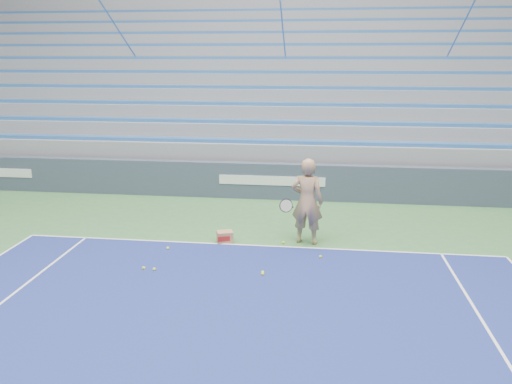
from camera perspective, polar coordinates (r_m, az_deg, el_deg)
sponsor_barrier at (r=15.16m, az=1.87°, el=1.26°), size 30.00×0.32×1.10m
bleachers at (r=20.49m, az=3.40°, el=10.03°), size 31.00×9.15×7.30m
tennis_player at (r=11.45m, az=5.86°, el=-1.09°), size 1.01×0.92×2.01m
ball_box at (r=11.72m, az=-3.58°, el=-5.14°), size 0.43×0.38×0.27m
tennis_ball_0 at (r=11.65m, az=3.16°, el=-5.79°), size 0.07×0.07×0.07m
tennis_ball_1 at (r=11.48m, az=-10.04°, el=-6.34°), size 0.07×0.07×0.07m
tennis_ball_2 at (r=10.11m, az=0.78°, el=-9.18°), size 0.07×0.07×0.07m
tennis_ball_3 at (r=10.04m, az=0.76°, el=-9.34°), size 0.07×0.07×0.07m
tennis_ball_4 at (r=10.94m, az=7.38°, el=-7.34°), size 0.07×0.07×0.07m
tennis_ball_5 at (r=10.45m, az=-11.55°, el=-8.64°), size 0.07×0.07×0.07m
tennis_ball_6 at (r=10.55m, az=-12.70°, el=-8.48°), size 0.07×0.07×0.07m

